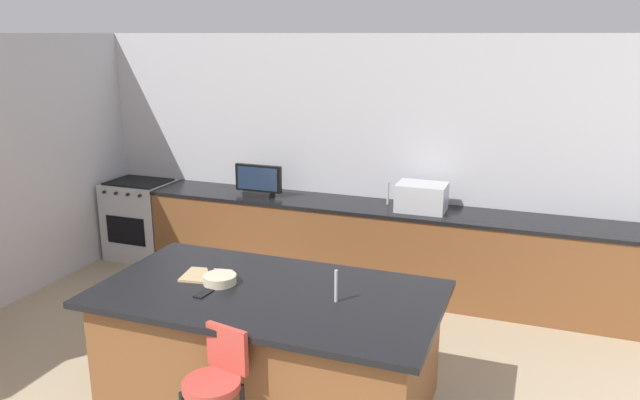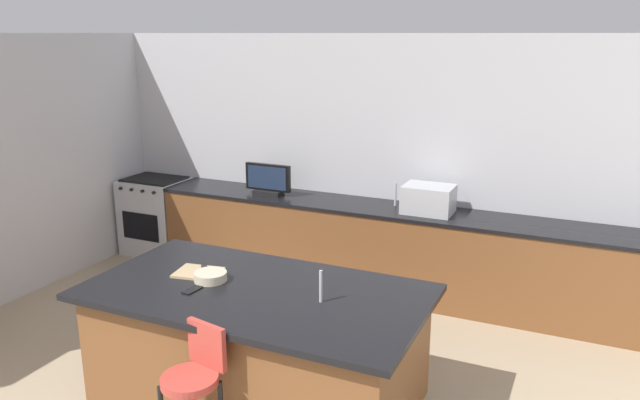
{
  "view_description": "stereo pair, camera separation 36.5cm",
  "coord_description": "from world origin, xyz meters",
  "px_view_note": "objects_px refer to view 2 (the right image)",
  "views": [
    {
      "loc": [
        1.41,
        -1.41,
        2.62
      ],
      "look_at": [
        -0.36,
        3.34,
        1.24
      ],
      "focal_mm": 34.44,
      "sensor_mm": 36.0,
      "label": 1
    },
    {
      "loc": [
        1.75,
        -1.27,
        2.62
      ],
      "look_at": [
        -0.36,
        3.34,
        1.24
      ],
      "focal_mm": 34.44,
      "sensor_mm": 36.0,
      "label": 2
    }
  ],
  "objects_px": {
    "microwave": "(428,199)",
    "bar_stool_center": "(195,390)",
    "cutting_board": "(198,272)",
    "kitchen_island": "(257,348)",
    "fruit_bowl": "(211,276)",
    "range_oven": "(157,216)",
    "tv_remote": "(204,268)",
    "cell_phone": "(192,290)",
    "tv_monitor": "(268,181)"
  },
  "relations": [
    {
      "from": "fruit_bowl",
      "to": "cell_phone",
      "type": "distance_m",
      "value": 0.2
    },
    {
      "from": "cell_phone",
      "to": "fruit_bowl",
      "type": "bearing_deg",
      "value": 90.5
    },
    {
      "from": "kitchen_island",
      "to": "cutting_board",
      "type": "relative_size",
      "value": 7.32
    },
    {
      "from": "range_oven",
      "to": "fruit_bowl",
      "type": "xyz_separation_m",
      "value": [
        2.41,
        -2.33,
        0.49
      ]
    },
    {
      "from": "kitchen_island",
      "to": "microwave",
      "type": "height_order",
      "value": "microwave"
    },
    {
      "from": "range_oven",
      "to": "tv_monitor",
      "type": "bearing_deg",
      "value": -1.82
    },
    {
      "from": "bar_stool_center",
      "to": "fruit_bowl",
      "type": "distance_m",
      "value": 0.91
    },
    {
      "from": "kitchen_island",
      "to": "fruit_bowl",
      "type": "xyz_separation_m",
      "value": [
        -0.37,
        -0.0,
        0.48
      ]
    },
    {
      "from": "range_oven",
      "to": "tv_remote",
      "type": "height_order",
      "value": "tv_remote"
    },
    {
      "from": "kitchen_island",
      "to": "bar_stool_center",
      "type": "distance_m",
      "value": 0.75
    },
    {
      "from": "kitchen_island",
      "to": "tv_monitor",
      "type": "xyz_separation_m",
      "value": [
        -1.18,
        2.28,
        0.6
      ]
    },
    {
      "from": "tv_remote",
      "to": "range_oven",
      "type": "bearing_deg",
      "value": 100.3
    },
    {
      "from": "range_oven",
      "to": "cutting_board",
      "type": "height_order",
      "value": "cutting_board"
    },
    {
      "from": "tv_remote",
      "to": "tv_monitor",
      "type": "bearing_deg",
      "value": 71.3
    },
    {
      "from": "kitchen_island",
      "to": "range_oven",
      "type": "relative_size",
      "value": 2.51
    },
    {
      "from": "cutting_board",
      "to": "tv_monitor",
      "type": "bearing_deg",
      "value": 106.46
    },
    {
      "from": "kitchen_island",
      "to": "range_oven",
      "type": "distance_m",
      "value": 3.63
    },
    {
      "from": "kitchen_island",
      "to": "range_oven",
      "type": "height_order",
      "value": "range_oven"
    },
    {
      "from": "range_oven",
      "to": "microwave",
      "type": "height_order",
      "value": "microwave"
    },
    {
      "from": "tv_remote",
      "to": "cutting_board",
      "type": "height_order",
      "value": "tv_remote"
    },
    {
      "from": "tv_monitor",
      "to": "fruit_bowl",
      "type": "xyz_separation_m",
      "value": [
        0.81,
        -2.28,
        -0.12
      ]
    },
    {
      "from": "range_oven",
      "to": "cutting_board",
      "type": "xyz_separation_m",
      "value": [
        2.25,
        -2.26,
        0.46
      ]
    },
    {
      "from": "kitchen_island",
      "to": "cell_phone",
      "type": "bearing_deg",
      "value": -152.69
    },
    {
      "from": "microwave",
      "to": "tv_remote",
      "type": "relative_size",
      "value": 2.82
    },
    {
      "from": "microwave",
      "to": "cutting_board",
      "type": "height_order",
      "value": "microwave"
    },
    {
      "from": "microwave",
      "to": "tv_monitor",
      "type": "distance_m",
      "value": 1.76
    },
    {
      "from": "tv_remote",
      "to": "cutting_board",
      "type": "xyz_separation_m",
      "value": [
        0.01,
        -0.09,
        -0.0
      ]
    },
    {
      "from": "cutting_board",
      "to": "bar_stool_center",
      "type": "bearing_deg",
      "value": -56.88
    },
    {
      "from": "bar_stool_center",
      "to": "kitchen_island",
      "type": "bearing_deg",
      "value": 101.86
    },
    {
      "from": "microwave",
      "to": "tv_remote",
      "type": "xyz_separation_m",
      "value": [
        -1.12,
        -2.17,
        -0.12
      ]
    },
    {
      "from": "fruit_bowl",
      "to": "tv_remote",
      "type": "xyz_separation_m",
      "value": [
        -0.17,
        0.16,
        -0.02
      ]
    },
    {
      "from": "fruit_bowl",
      "to": "cell_phone",
      "type": "height_order",
      "value": "fruit_bowl"
    },
    {
      "from": "range_oven",
      "to": "bar_stool_center",
      "type": "relative_size",
      "value": 0.98
    },
    {
      "from": "kitchen_island",
      "to": "cell_phone",
      "type": "relative_size",
      "value": 15.66
    },
    {
      "from": "microwave",
      "to": "fruit_bowl",
      "type": "xyz_separation_m",
      "value": [
        -0.95,
        -2.34,
        -0.1
      ]
    },
    {
      "from": "kitchen_island",
      "to": "fruit_bowl",
      "type": "relative_size",
      "value": 10.12
    },
    {
      "from": "cell_phone",
      "to": "cutting_board",
      "type": "bearing_deg",
      "value": 122.76
    },
    {
      "from": "cell_phone",
      "to": "bar_stool_center",
      "type": "bearing_deg",
      "value": -49.55
    },
    {
      "from": "fruit_bowl",
      "to": "microwave",
      "type": "bearing_deg",
      "value": 67.86
    },
    {
      "from": "range_oven",
      "to": "tv_monitor",
      "type": "xyz_separation_m",
      "value": [
        1.6,
        -0.05,
        0.61
      ]
    },
    {
      "from": "fruit_bowl",
      "to": "cell_phone",
      "type": "bearing_deg",
      "value": -94.43
    },
    {
      "from": "cutting_board",
      "to": "kitchen_island",
      "type": "bearing_deg",
      "value": -7.73
    },
    {
      "from": "microwave",
      "to": "bar_stool_center",
      "type": "xyz_separation_m",
      "value": [
        -0.58,
        -3.08,
        -0.48
      ]
    },
    {
      "from": "range_oven",
      "to": "cell_phone",
      "type": "distance_m",
      "value": 3.51
    },
    {
      "from": "kitchen_island",
      "to": "tv_monitor",
      "type": "height_order",
      "value": "tv_monitor"
    },
    {
      "from": "tv_monitor",
      "to": "bar_stool_center",
      "type": "distance_m",
      "value": 3.29
    },
    {
      "from": "kitchen_island",
      "to": "fruit_bowl",
      "type": "height_order",
      "value": "fruit_bowl"
    },
    {
      "from": "tv_monitor",
      "to": "bar_stool_center",
      "type": "bearing_deg",
      "value": -68.62
    },
    {
      "from": "cell_phone",
      "to": "range_oven",
      "type": "bearing_deg",
      "value": 138.32
    },
    {
      "from": "tv_monitor",
      "to": "cell_phone",
      "type": "xyz_separation_m",
      "value": [
        0.8,
        -2.48,
        -0.15
      ]
    }
  ]
}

